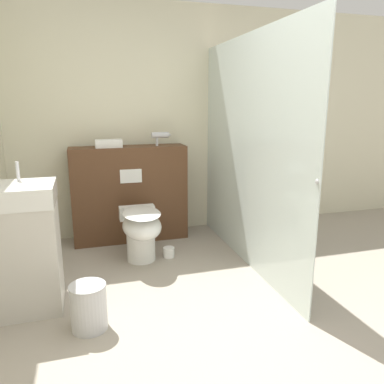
{
  "coord_description": "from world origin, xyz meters",
  "views": [
    {
      "loc": [
        -0.86,
        -1.82,
        1.47
      ],
      "look_at": [
        0.08,
        1.39,
        0.66
      ],
      "focal_mm": 35.0,
      "sensor_mm": 36.0,
      "label": 1
    }
  ],
  "objects_px": {
    "toilet": "(141,230)",
    "hair_drier": "(161,136)",
    "waste_bin": "(89,307)",
    "sink_vanity": "(23,248)"
  },
  "relations": [
    {
      "from": "toilet",
      "to": "hair_drier",
      "type": "xyz_separation_m",
      "value": [
        0.33,
        0.62,
        0.81
      ]
    },
    {
      "from": "toilet",
      "to": "waste_bin",
      "type": "xyz_separation_m",
      "value": [
        -0.5,
        -0.97,
        -0.16
      ]
    },
    {
      "from": "sink_vanity",
      "to": "waste_bin",
      "type": "distance_m",
      "value": 0.66
    },
    {
      "from": "toilet",
      "to": "waste_bin",
      "type": "relative_size",
      "value": 1.96
    },
    {
      "from": "sink_vanity",
      "to": "waste_bin",
      "type": "height_order",
      "value": "sink_vanity"
    },
    {
      "from": "toilet",
      "to": "hair_drier",
      "type": "relative_size",
      "value": 2.96
    },
    {
      "from": "sink_vanity",
      "to": "hair_drier",
      "type": "height_order",
      "value": "hair_drier"
    },
    {
      "from": "hair_drier",
      "to": "waste_bin",
      "type": "xyz_separation_m",
      "value": [
        -0.83,
        -1.59,
        -0.96
      ]
    },
    {
      "from": "toilet",
      "to": "sink_vanity",
      "type": "relative_size",
      "value": 0.58
    },
    {
      "from": "sink_vanity",
      "to": "hair_drier",
      "type": "relative_size",
      "value": 5.09
    }
  ]
}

